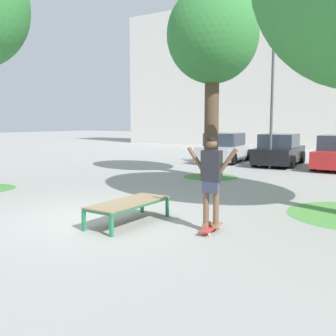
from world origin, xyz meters
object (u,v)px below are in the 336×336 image
Objects in this scene: skateboard at (211,228)px; skater at (211,176)px; car_silver at (225,149)px; skate_box at (128,204)px; light_post at (273,81)px; tree_mid_back at (213,37)px; car_black at (279,151)px.

skateboard is 0.48× the size of skater.
skate_box is at bearing -74.14° from car_silver.
car_silver reaches higher than skate_box.
skateboard is 11.26m from light_post.
skate_box is at bearing -168.06° from skater.
skate_box is 12.87m from car_silver.
car_silver is at bearing 113.50° from skateboard.
tree_mid_back is at bearing -105.82° from light_post.
skateboard is 0.19× the size of car_black.
skate_box is 1.87m from skater.
light_post is at bearing 74.18° from tree_mid_back.
car_black is at bearing 3.00° from car_silver.
skater is 0.39× the size of car_black.
skater is 0.29× the size of light_post.
car_silver is (-1.88, 5.36, -4.45)m from tree_mid_back.
light_post is at bearing 93.13° from skate_box.
skateboard is at bearing -84.12° from skater.
car_silver is at bearing 105.86° from skate_box.
tree_mid_back reaches higher than car_black.
light_post is (-2.30, 10.37, 3.75)m from skateboard.
tree_mid_back is 1.20× the size of light_post.
skater is (1.71, 0.36, 0.66)m from skate_box.
tree_mid_back is 7.14m from car_black.
skate_box is 11.27m from light_post.
tree_mid_back reaches higher than skateboard.
car_black is (-2.45, 12.17, 0.61)m from skateboard.
skateboard is at bearing -63.29° from tree_mid_back.
skateboard is 0.99m from skater.
light_post is (1.05, 3.71, -1.31)m from tree_mid_back.
tree_mid_back reaches higher than car_silver.
light_post is (-2.30, 10.36, 2.75)m from skater.
car_black is (2.78, 0.15, 0.00)m from car_silver.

